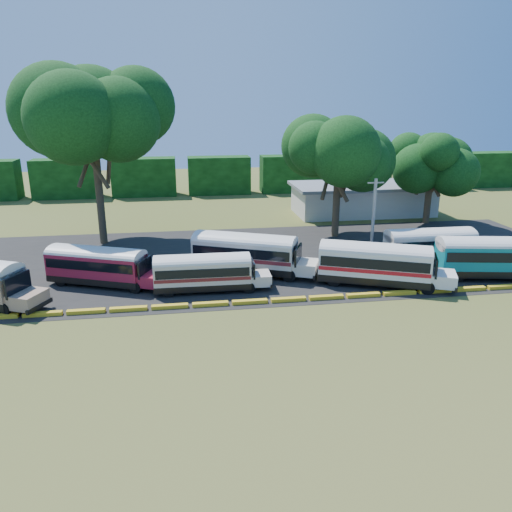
{
  "coord_description": "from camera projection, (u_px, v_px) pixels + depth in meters",
  "views": [
    {
      "loc": [
        -6.31,
        -33.74,
        14.83
      ],
      "look_at": [
        -0.26,
        6.0,
        2.19
      ],
      "focal_mm": 35.0,
      "sensor_mm": 36.0,
      "label": 1
    }
  ],
  "objects": [
    {
      "name": "bus_cream_east",
      "position": [
        247.0,
        251.0,
        43.9
      ],
      "size": [
        11.23,
        7.0,
        3.65
      ],
      "rotation": [
        0.0,
        0.0,
        -0.42
      ],
      "color": "black",
      "rests_on": "ground"
    },
    {
      "name": "tree_west",
      "position": [
        92.0,
        113.0,
        49.87
      ],
      "size": [
        12.52,
        12.52,
        18.17
      ],
      "color": "#3B301D",
      "rests_on": "ground"
    },
    {
      "name": "asphalt_strip",
      "position": [
        260.0,
        259.0,
        48.63
      ],
      "size": [
        64.0,
        24.0,
        0.02
      ],
      "primitive_type": "cube",
      "color": "black",
      "rests_on": "ground"
    },
    {
      "name": "bus_red",
      "position": [
        99.0,
        264.0,
        41.18
      ],
      "size": [
        10.15,
        6.08,
        3.28
      ],
      "rotation": [
        0.0,
        0.0,
        -0.39
      ],
      "color": "black",
      "rests_on": "ground"
    },
    {
      "name": "curb",
      "position": [
        269.0,
        301.0,
        38.07
      ],
      "size": [
        53.7,
        0.45,
        0.3
      ],
      "color": "gold",
      "rests_on": "ground"
    },
    {
      "name": "bus_white_blue",
      "position": [
        432.0,
        243.0,
        46.96
      ],
      "size": [
        10.15,
        2.64,
        3.33
      ],
      "rotation": [
        0.0,
        0.0,
        -0.01
      ],
      "color": "black",
      "rests_on": "ground"
    },
    {
      "name": "bus_white_red",
      "position": [
        377.0,
        262.0,
        41.1
      ],
      "size": [
        11.16,
        6.75,
        3.61
      ],
      "rotation": [
        0.0,
        0.0,
        -0.4
      ],
      "color": "black",
      "rests_on": "ground"
    },
    {
      "name": "bus_teal",
      "position": [
        495.0,
        255.0,
        42.74
      ],
      "size": [
        11.45,
        4.68,
        3.66
      ],
      "rotation": [
        0.0,
        0.0,
        -0.18
      ],
      "color": "black",
      "rests_on": "ground"
    },
    {
      "name": "utility_pole",
      "position": [
        373.0,
        217.0,
        48.29
      ],
      "size": [
        1.6,
        0.3,
        7.68
      ],
      "color": "gray",
      "rests_on": "ground"
    },
    {
      "name": "bus_cream_west",
      "position": [
        205.0,
        271.0,
        39.91
      ],
      "size": [
        9.43,
        2.51,
        3.08
      ],
      "rotation": [
        0.0,
        0.0,
        -0.02
      ],
      "color": "black",
      "rests_on": "ground"
    },
    {
      "name": "terminal_building",
      "position": [
        363.0,
        199.0,
        67.44
      ],
      "size": [
        19.0,
        9.0,
        4.0
      ],
      "color": "beige",
      "rests_on": "ground"
    },
    {
      "name": "ground",
      "position": [
        272.0,
        308.0,
        37.18
      ],
      "size": [
        160.0,
        160.0,
        0.0
      ],
      "primitive_type": "plane",
      "color": "#41501A",
      "rests_on": "ground"
    },
    {
      "name": "tree_east",
      "position": [
        432.0,
        157.0,
        60.32
      ],
      "size": [
        7.86,
        7.86,
        11.1
      ],
      "color": "#3B301D",
      "rests_on": "ground"
    },
    {
      "name": "tree_center",
      "position": [
        339.0,
        152.0,
        53.98
      ],
      "size": [
        9.58,
        9.58,
        12.96
      ],
      "color": "#3B301D",
      "rests_on": "ground"
    },
    {
      "name": "treeline_backdrop",
      "position": [
        219.0,
        175.0,
        81.55
      ],
      "size": [
        130.0,
        4.0,
        6.0
      ],
      "color": "black",
      "rests_on": "ground"
    }
  ]
}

